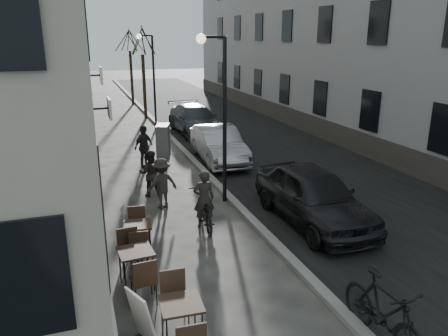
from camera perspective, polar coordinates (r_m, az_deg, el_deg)
ground at (r=9.07m, az=13.04°, el=-17.44°), size 120.00×120.00×0.00m
road at (r=24.19m, az=1.05°, el=4.99°), size 7.30×60.00×0.00m
kerb at (r=23.22m, az=-7.48°, el=4.48°), size 0.25×60.00×0.12m
streetlamp_near at (r=13.02m, az=-0.64°, el=8.64°), size 0.90×0.28×5.09m
streetlamp_far at (r=24.65m, az=-9.59°, el=12.42°), size 0.90×0.28×5.09m
tree_near at (r=27.55m, az=-10.68°, el=15.97°), size 2.40×2.40×5.70m
tree_far at (r=33.49m, az=-12.27°, el=16.03°), size 2.40×2.40×5.70m
bistro_set_a at (r=7.74m, az=-5.57°, el=-19.13°), size 0.72×1.71×1.00m
bistro_set_b at (r=9.41m, az=-11.39°, el=-12.29°), size 0.74×1.72×1.00m
bistro_set_c at (r=10.72m, az=-11.14°, el=-8.66°), size 0.70×1.60×0.93m
sign_board at (r=7.89m, az=-10.47°, el=-19.37°), size 0.58×0.68×1.05m
utility_cabinet at (r=18.87m, az=-7.96°, el=3.54°), size 0.78×1.05×1.40m
bicycle at (r=11.96m, az=-2.62°, el=-5.46°), size 0.82×1.92×0.98m
cyclist_rider at (r=11.84m, az=-2.64°, el=-4.06°), size 0.62×0.44×1.61m
pedestrian_near at (r=14.30m, az=-9.59°, el=-0.69°), size 0.87×0.75×1.53m
pedestrian_mid at (r=13.24m, az=-8.14°, el=-2.03°), size 1.12×0.82×1.56m
pedestrian_far at (r=17.42m, az=-10.43°, el=2.76°), size 1.02×0.95×1.69m
car_near at (r=12.38m, az=11.60°, el=-3.55°), size 1.91×4.63×1.57m
car_mid at (r=18.01m, az=-0.72°, el=3.10°), size 1.73×4.43×1.44m
car_far at (r=23.32m, az=-3.76°, el=6.34°), size 2.25×5.13×1.47m
moped at (r=8.11m, az=20.17°, el=-17.36°), size 0.65×2.10×1.25m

